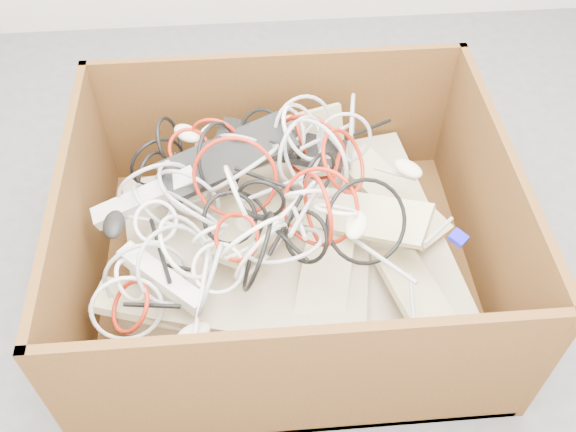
{
  "coord_description": "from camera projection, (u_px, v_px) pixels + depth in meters",
  "views": [
    {
      "loc": [
        -0.16,
        -1.24,
        1.74
      ],
      "look_at": [
        -0.07,
        -0.01,
        0.3
      ],
      "focal_mm": 39.79,
      "sensor_mm": 36.0,
      "label": 1
    }
  ],
  "objects": [
    {
      "name": "ground",
      "position": [
        307.0,
        270.0,
        2.13
      ],
      "size": [
        3.0,
        3.0,
        0.0
      ],
      "primitive_type": "plane",
      "color": "#4A4A4D",
      "rests_on": "ground"
    },
    {
      "name": "cardboard_box",
      "position": [
        283.0,
        255.0,
        2.01
      ],
      "size": [
        1.25,
        1.04,
        0.55
      ],
      "color": "#432110",
      "rests_on": "ground"
    },
    {
      "name": "keyboard_pile",
      "position": [
        292.0,
        218.0,
        1.92
      ],
      "size": [
        1.09,
        0.88,
        0.34
      ],
      "color": "beige",
      "rests_on": "cardboard_box"
    },
    {
      "name": "mice_scatter",
      "position": [
        255.0,
        227.0,
        1.8
      ],
      "size": [
        0.94,
        0.77,
        0.22
      ],
      "color": "beige",
      "rests_on": "keyboard_pile"
    },
    {
      "name": "power_strip_left",
      "position": [
        145.0,
        198.0,
        1.85
      ],
      "size": [
        0.32,
        0.14,
        0.13
      ],
      "primitive_type": "cube",
      "rotation": [
        0.14,
        -0.26,
        0.24
      ],
      "color": "silver",
      "rests_on": "keyboard_pile"
    },
    {
      "name": "power_strip_right",
      "position": [
        161.0,
        277.0,
        1.7
      ],
      "size": [
        0.25,
        0.21,
        0.09
      ],
      "primitive_type": "cube",
      "rotation": [
        -0.1,
        0.17,
        -0.67
      ],
      "color": "silver",
      "rests_on": "keyboard_pile"
    },
    {
      "name": "vga_plug",
      "position": [
        458.0,
        238.0,
        1.79
      ],
      "size": [
        0.06,
        0.06,
        0.03
      ],
      "primitive_type": "cube",
      "rotation": [
        0.09,
        0.14,
        -0.83
      ],
      "color": "#100ED5",
      "rests_on": "keyboard_pile"
    },
    {
      "name": "cable_tangle",
      "position": [
        249.0,
        192.0,
        1.82
      ],
      "size": [
        0.98,
        0.82,
        0.48
      ],
      "color": "black",
      "rests_on": "keyboard_pile"
    }
  ]
}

